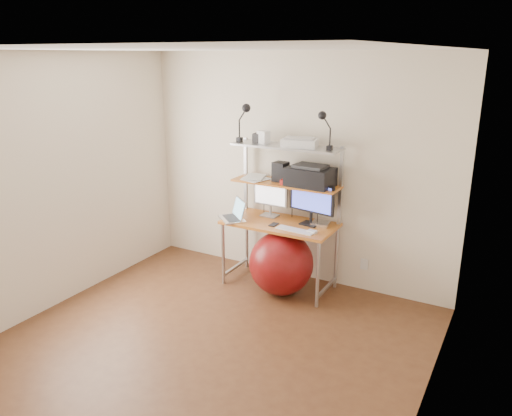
{
  "coord_description": "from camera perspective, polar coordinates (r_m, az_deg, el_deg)",
  "views": [
    {
      "loc": [
        2.24,
        -3.1,
        2.47
      ],
      "look_at": [
        -0.13,
        1.15,
        0.96
      ],
      "focal_mm": 35.0,
      "sensor_mm": 36.0,
      "label": 1
    }
  ],
  "objects": [
    {
      "name": "box_grey",
      "position": [
        5.41,
        0.23,
        8.01
      ],
      "size": [
        0.11,
        0.11,
        0.1
      ],
      "primitive_type": "cube",
      "rotation": [
        0.0,
        0.0,
        0.13
      ],
      "color": "#2D2D2F",
      "rests_on": "top_shelf"
    },
    {
      "name": "paper_stack",
      "position": [
        5.51,
        -0.11,
        3.51
      ],
      "size": [
        0.34,
        0.41,
        0.02
      ],
      "color": "white",
      "rests_on": "mid_shelf"
    },
    {
      "name": "laptop",
      "position": [
        5.43,
        -2.39,
        -0.79
      ],
      "size": [
        0.42,
        0.41,
        0.29
      ],
      "rotation": [
        0.0,
        0.0,
        -0.73
      ],
      "color": "silver",
      "rests_on": "desktop"
    },
    {
      "name": "box_white",
      "position": [
        5.37,
        0.86,
        8.11
      ],
      "size": [
        0.13,
        0.12,
        0.13
      ],
      "primitive_type": "cube",
      "rotation": [
        0.0,
        0.0,
        -0.25
      ],
      "color": "silver",
      "rests_on": "top_shelf"
    },
    {
      "name": "mouse",
      "position": [
        5.06,
        6.43,
        -2.7
      ],
      "size": [
        0.1,
        0.07,
        0.03
      ],
      "primitive_type": "cube",
      "rotation": [
        0.0,
        0.0,
        -0.18
      ],
      "color": "silver",
      "rests_on": "desktop"
    },
    {
      "name": "scanner",
      "position": [
        5.19,
        5.03,
        7.49
      ],
      "size": [
        0.39,
        0.3,
        0.09
      ],
      "rotation": [
        0.0,
        0.0,
        0.2
      ],
      "color": "silver",
      "rests_on": "top_shelf"
    },
    {
      "name": "wall_outlet",
      "position": [
        5.52,
        12.26,
        -6.3
      ],
      "size": [
        0.08,
        0.01,
        0.12
      ],
      "primitive_type": "cube",
      "color": "silver",
      "rests_on": "room"
    },
    {
      "name": "phone",
      "position": [
        5.26,
        2.04,
        -1.9
      ],
      "size": [
        0.07,
        0.12,
        0.01
      ],
      "primitive_type": "cube",
      "rotation": [
        0.0,
        0.0,
        -0.02
      ],
      "color": "black",
      "rests_on": "desktop"
    },
    {
      "name": "computer_desk",
      "position": [
        5.34,
        3.06,
        0.75
      ],
      "size": [
        1.2,
        0.6,
        1.57
      ],
      "color": "#C86E27",
      "rests_on": "ground"
    },
    {
      "name": "mac_mini",
      "position": [
        5.29,
        7.39,
        -1.78
      ],
      "size": [
        0.2,
        0.2,
        0.03
      ],
      "primitive_type": "cube",
      "rotation": [
        0.0,
        0.0,
        0.12
      ],
      "color": "silver",
      "rests_on": "desktop"
    },
    {
      "name": "exercise_ball",
      "position": [
        5.32,
        2.89,
        -6.32
      ],
      "size": [
        0.68,
        0.68,
        0.68
      ],
      "primitive_type": "sphere",
      "color": "maroon",
      "rests_on": "floor"
    },
    {
      "name": "nas_cube",
      "position": [
        5.37,
        2.82,
        4.17
      ],
      "size": [
        0.15,
        0.15,
        0.21
      ],
      "primitive_type": "cube",
      "rotation": [
        0.0,
        0.0,
        -0.08
      ],
      "color": "black",
      "rests_on": "mid_shelf"
    },
    {
      "name": "monitor_black",
      "position": [
        5.24,
        6.36,
        0.93
      ],
      "size": [
        0.53,
        0.18,
        0.53
      ],
      "rotation": [
        0.0,
        0.0,
        -0.18
      ],
      "color": "black",
      "rests_on": "desktop"
    },
    {
      "name": "monitor_silver",
      "position": [
        5.49,
        1.68,
        1.53
      ],
      "size": [
        0.41,
        0.15,
        0.45
      ],
      "rotation": [
        0.0,
        0.0,
        -0.02
      ],
      "color": "#B3B4B8",
      "rests_on": "desktop"
    },
    {
      "name": "room",
      "position": [
        4.01,
        -6.39,
        -0.54
      ],
      "size": [
        3.6,
        3.6,
        3.6
      ],
      "color": "brown",
      "rests_on": "ground"
    },
    {
      "name": "printer",
      "position": [
        5.2,
        6.21,
        3.66
      ],
      "size": [
        0.49,
        0.35,
        0.22
      ],
      "rotation": [
        0.0,
        0.0,
        -0.06
      ],
      "color": "black",
      "rests_on": "mid_shelf"
    },
    {
      "name": "clip_lamp_right",
      "position": [
        5.01,
        7.76,
        9.73
      ],
      "size": [
        0.15,
        0.08,
        0.38
      ],
      "color": "black",
      "rests_on": "top_shelf"
    },
    {
      "name": "red_box",
      "position": [
        5.25,
        4.0,
        2.97
      ],
      "size": [
        0.21,
        0.15,
        0.06
      ],
      "primitive_type": "cube",
      "rotation": [
        0.0,
        0.0,
        0.09
      ],
      "color": "red",
      "rests_on": "mid_shelf"
    },
    {
      "name": "clip_lamp_left",
      "position": [
        5.37,
        -1.29,
        10.66
      ],
      "size": [
        0.17,
        0.09,
        0.42
      ],
      "color": "black",
      "rests_on": "top_shelf"
    },
    {
      "name": "keyboard",
      "position": [
        5.1,
        4.5,
        -2.54
      ],
      "size": [
        0.42,
        0.15,
        0.01
      ],
      "primitive_type": "cube",
      "rotation": [
        0.0,
        0.0,
        -0.08
      ],
      "color": "silver",
      "rests_on": "desktop"
    }
  ]
}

